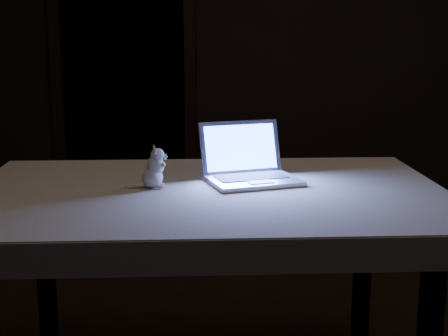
# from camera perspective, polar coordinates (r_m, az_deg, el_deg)

# --- Properties ---
(back_wall) EXTENTS (4.50, 0.04, 2.60)m
(back_wall) POSITION_cam_1_polar(r_m,az_deg,el_deg) (4.67, 4.61, 10.75)
(back_wall) COLOR black
(back_wall) RESTS_ON ground
(doorway) EXTENTS (1.06, 0.36, 2.13)m
(doorway) POSITION_cam_1_polar(r_m,az_deg,el_deg) (4.81, -8.80, 7.88)
(doorway) COLOR black
(doorway) RESTS_ON back_wall
(table) EXTENTS (1.69, 1.20, 0.84)m
(table) POSITION_cam_1_polar(r_m,az_deg,el_deg) (2.41, -1.36, -11.81)
(table) COLOR black
(table) RESTS_ON floor
(tablecloth) EXTENTS (1.92, 1.55, 0.10)m
(tablecloth) POSITION_cam_1_polar(r_m,az_deg,el_deg) (2.34, -2.49, -2.78)
(tablecloth) COLOR beige
(tablecloth) RESTS_ON table
(laptop) EXTENTS (0.40, 0.38, 0.22)m
(laptop) POSITION_cam_1_polar(r_m,az_deg,el_deg) (2.35, 2.67, 1.23)
(laptop) COLOR silver
(laptop) RESTS_ON tablecloth
(plush_mouse) EXTENTS (0.15, 0.15, 0.15)m
(plush_mouse) POSITION_cam_1_polar(r_m,az_deg,el_deg) (2.30, -6.34, 0.09)
(plush_mouse) COLOR silver
(plush_mouse) RESTS_ON tablecloth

